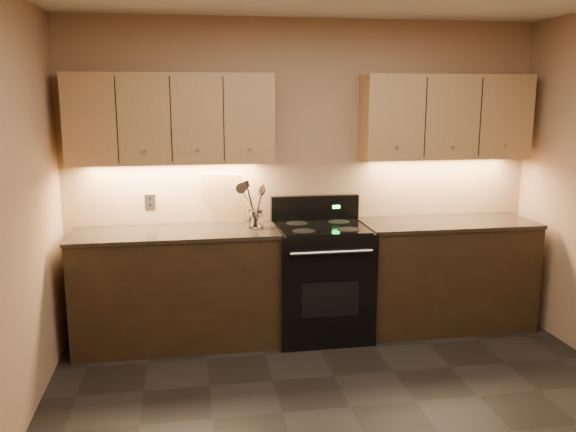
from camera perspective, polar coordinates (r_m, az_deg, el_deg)
name	(u,v)px	position (r m, az deg, el deg)	size (l,w,h in m)	color
wall_back	(305,176)	(5.20, 1.60, 3.73)	(4.00, 0.04, 2.60)	#A57F61
counter_left	(177,287)	(5.00, -10.32, -6.59)	(1.62, 0.62, 0.93)	black
counter_right	(445,274)	(5.45, 14.49, -5.25)	(1.46, 0.62, 0.93)	black
stove	(321,279)	(5.09, 3.13, -5.93)	(0.76, 0.68, 1.14)	black
upper_cab_left	(171,119)	(4.91, -10.86, 8.94)	(1.60, 0.30, 0.70)	tan
upper_cab_right	(446,117)	(5.38, 14.54, 8.97)	(1.44, 0.30, 0.70)	tan
outlet_plate	(150,202)	(5.14, -12.78, 1.32)	(0.09, 0.01, 0.12)	#B2B5BA
utensil_crock	(256,220)	(4.91, -3.03, -0.36)	(0.11, 0.11, 0.14)	white
cutting_board	(223,198)	(5.09, -6.06, 1.68)	(0.34, 0.02, 0.43)	tan
wooden_spoon	(253,205)	(4.89, -3.30, 1.00)	(0.06, 0.06, 0.33)	tan
black_spoon	(255,205)	(4.92, -3.15, 1.00)	(0.06, 0.06, 0.32)	black
black_turner	(257,203)	(4.87, -2.94, 1.26)	(0.08, 0.08, 0.38)	black
steel_skimmer	(261,202)	(4.87, -2.55, 1.27)	(0.09, 0.09, 0.39)	silver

